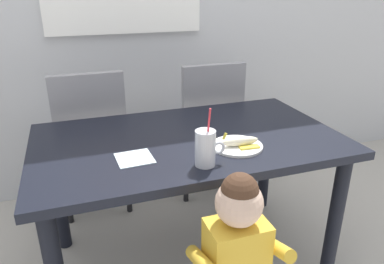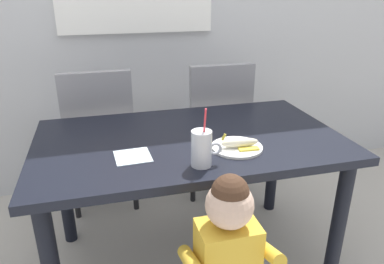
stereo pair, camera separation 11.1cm
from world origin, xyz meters
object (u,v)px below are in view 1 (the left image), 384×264
at_px(dining_chair_left, 91,135).
at_px(peeled_banana, 241,142).
at_px(toddler_standing, 237,249).
at_px(dining_chair_right, 207,121).
at_px(snack_plate, 237,146).
at_px(milk_cup, 206,150).
at_px(dining_table, 188,156).
at_px(paper_napkin, 135,158).

xyz_separation_m(dining_chair_left, peeled_banana, (0.61, -0.87, 0.23)).
bearing_deg(toddler_standing, peeled_banana, 63.62).
height_order(dining_chair_right, snack_plate, dining_chair_right).
height_order(dining_chair_right, milk_cup, milk_cup).
relative_size(toddler_standing, milk_cup, 3.33).
height_order(dining_chair_right, peeled_banana, dining_chair_right).
xyz_separation_m(dining_table, snack_plate, (0.17, -0.18, 0.11)).
distance_m(snack_plate, peeled_banana, 0.03).
bearing_deg(toddler_standing, paper_napkin, 123.73).
xyz_separation_m(dining_table, toddler_standing, (-0.01, -0.57, -0.11)).
bearing_deg(snack_plate, milk_cup, -149.90).
bearing_deg(dining_table, toddler_standing, -90.56).
xyz_separation_m(dining_chair_left, toddler_standing, (0.42, -1.25, -0.02)).
bearing_deg(dining_chair_right, dining_table, 61.97).
xyz_separation_m(dining_table, dining_chair_left, (-0.42, 0.67, -0.10)).
relative_size(toddler_standing, paper_napkin, 5.59).
bearing_deg(snack_plate, toddler_standing, -114.40).
height_order(milk_cup, paper_napkin, milk_cup).
distance_m(dining_chair_right, milk_cup, 1.07).
bearing_deg(dining_table, paper_napkin, -152.71).
bearing_deg(milk_cup, paper_napkin, 150.57).
bearing_deg(paper_napkin, dining_chair_right, 51.71).
bearing_deg(milk_cup, snack_plate, 30.10).
bearing_deg(dining_chair_left, peeled_banana, 124.97).
relative_size(dining_table, peeled_banana, 8.42).
xyz_separation_m(toddler_standing, paper_napkin, (-0.28, 0.42, 0.22)).
distance_m(milk_cup, paper_napkin, 0.31).
relative_size(dining_table, snack_plate, 6.35).
height_order(dining_table, peeled_banana, peeled_banana).
bearing_deg(dining_table, peeled_banana, -46.96).
bearing_deg(dining_chair_left, toddler_standing, 108.55).
xyz_separation_m(toddler_standing, milk_cup, (-0.02, 0.28, 0.28)).
xyz_separation_m(snack_plate, paper_napkin, (-0.46, 0.03, -0.00)).
bearing_deg(milk_cup, toddler_standing, -85.79).
bearing_deg(snack_plate, peeled_banana, -48.23).
xyz_separation_m(dining_chair_right, milk_cup, (-0.38, -0.96, 0.27)).
xyz_separation_m(dining_chair_left, paper_napkin, (0.13, -0.82, 0.20)).
bearing_deg(snack_plate, dining_chair_right, 77.83).
height_order(dining_chair_left, snack_plate, dining_chair_left).
xyz_separation_m(dining_table, peeled_banana, (0.18, -0.20, 0.13)).
bearing_deg(paper_napkin, toddler_standing, -56.27).
height_order(dining_chair_right, paper_napkin, dining_chair_right).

